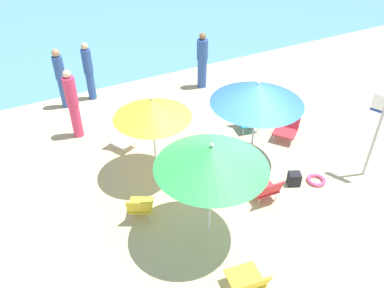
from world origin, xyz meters
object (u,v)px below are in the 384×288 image
Objects in this scene: person_a at (202,61)px; swim_ring at (316,180)px; beach_chair_b at (120,138)px; warning_sign at (379,124)px; umbrella_blue at (258,93)px; beach_chair_c at (246,117)px; beach_chair_e at (248,281)px; beach_bag at (294,179)px; umbrella_green at (212,157)px; umbrella_yellow at (152,109)px; beach_chair_a at (287,128)px; beach_chair_d at (140,206)px; person_d at (73,104)px; beach_chair_f at (266,189)px; person_b at (61,78)px; person_c at (89,71)px.

swim_ring is (0.04, -5.11, -0.82)m from person_a.
warning_sign is at bearing 25.88° from beach_chair_b.
beach_chair_c is at bearing 60.63° from umbrella_blue.
beach_bag is (2.39, 1.74, -0.17)m from beach_chair_e.
umbrella_blue is 2.46m from umbrella_green.
umbrella_yellow reaches higher than beach_chair_a.
person_d reaches higher than beach_chair_d.
beach_chair_a reaches higher than beach_chair_b.
beach_chair_a is 4.12m from beach_chair_b.
beach_bag is (2.31, 0.35, -1.66)m from umbrella_green.
beach_chair_b is 1.43m from person_d.
warning_sign is 1.72m from swim_ring.
person_b reaches higher than beach_chair_f.
beach_chair_c is 0.35× the size of person_d.
beach_bag is (-0.46, -4.95, -0.71)m from person_a.
person_c is at bearing 118.81° from swim_ring.
person_a is at bearing 90.44° from swim_ring.
beach_chair_b is 0.34× the size of warning_sign.
warning_sign is at bearing -14.82° from swim_ring.
umbrella_yellow is 2.74× the size of beach_chair_d.
beach_chair_e is 0.39× the size of person_a.
umbrella_green reaches higher than beach_chair_a.
person_b is at bearing 31.73° from beach_chair_d.
beach_chair_b is at bearing -75.95° from person_d.
beach_chair_f is 0.36× the size of person_b.
umbrella_green reaches higher than beach_chair_e.
umbrella_green reaches higher than beach_bag.
umbrella_blue is (2.13, -0.61, 0.10)m from umbrella_yellow.
umbrella_yellow is 2.22m from umbrella_blue.
beach_chair_e is at bearing -102.17° from person_d.
person_a is 1.00× the size of person_c.
beach_chair_b is 0.40× the size of person_a.
swim_ring is (1.34, -0.05, -0.27)m from beach_chair_f.
beach_chair_b is 4.64m from swim_ring.
beach_chair_e is at bearing 73.42° from person_a.
beach_chair_e is at bearing 140.71° from beach_chair_f.
beach_chair_a is 1.12× the size of beach_chair_d.
person_b is at bearing 101.92° from umbrella_green.
umbrella_blue is at bearing 26.84° from beach_chair_b.
beach_chair_c is 4.36m from person_d.
beach_chair_f is at bearing 9.11° from umbrella_green.
warning_sign reaches higher than beach_chair_a.
person_b is at bearing -120.08° from beach_chair_c.
beach_bag is at bearing -45.80° from beach_chair_e.
umbrella_yellow is at bearing -9.69° from beach_chair_b.
umbrella_blue reaches higher than beach_chair_a.
beach_chair_c is 0.94× the size of beach_chair_e.
umbrella_green is (0.17, -2.10, 0.15)m from umbrella_yellow.
beach_chair_f is at bearing -48.83° from umbrella_yellow.
beach_chair_c is at bearing 92.13° from warning_sign.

